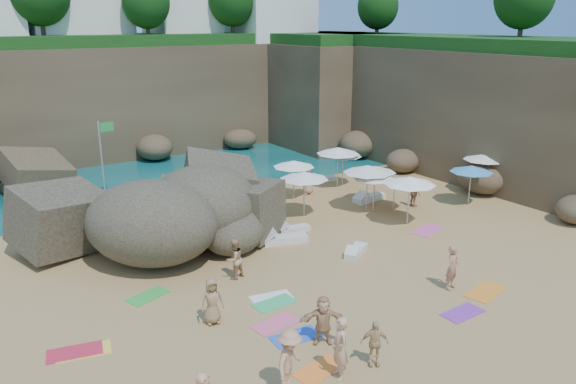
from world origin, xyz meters
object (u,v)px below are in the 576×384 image
rock_outcrop (170,248)px  person_stand_3 (414,193)px  person_stand_4 (308,180)px  person_stand_5 (192,208)px  person_stand_6 (340,348)px  person_stand_1 (234,259)px  parasol_0 (205,197)px  parasol_1 (375,169)px  lounger_0 (294,229)px  person_stand_2 (152,221)px  parasol_2 (343,153)px  flag_pole (104,150)px

rock_outcrop → person_stand_3: rock_outcrop is taller
rock_outcrop → person_stand_3: bearing=-8.1°
person_stand_4 → rock_outcrop: bearing=-140.9°
person_stand_5 → person_stand_6: bearing=-115.8°
person_stand_1 → person_stand_5: size_ratio=0.86×
rock_outcrop → parasol_0: bearing=-6.3°
parasol_0 → person_stand_4: size_ratio=1.42×
rock_outcrop → person_stand_6: size_ratio=4.58×
rock_outcrop → parasol_1: (11.96, -0.29, 1.98)m
lounger_0 → person_stand_4: (4.13, 4.62, 0.74)m
parasol_0 → person_stand_6: bearing=-96.7°
parasol_0 → person_stand_6: 11.65m
person_stand_4 → person_stand_2: bearing=-150.1°
rock_outcrop → person_stand_5: size_ratio=4.53×
parasol_2 → person_stand_6: size_ratio=1.22×
parasol_2 → rock_outcrop: bearing=-164.5°
parasol_2 → person_stand_6: bearing=-129.1°
person_stand_2 → rock_outcrop: bearing=116.7°
lounger_0 → parasol_0: bearing=172.7°
parasol_1 → person_stand_4: bearing=119.6°
parasol_0 → person_stand_2: 2.96m
parasol_1 → lounger_0: bearing=-169.8°
person_stand_5 → parasol_0: bearing=-116.6°
rock_outcrop → person_stand_6: person_stand_6 is taller
rock_outcrop → lounger_0: (5.83, -1.39, 0.12)m
parasol_1 → person_stand_6: 16.29m
flag_pole → parasol_0: size_ratio=1.84×
person_stand_2 → person_stand_5: 2.20m
person_stand_5 → person_stand_6: (-1.64, -13.62, -0.01)m
parasol_1 → person_stand_5: parasol_1 is taller
person_stand_1 → person_stand_5: 6.36m
flag_pole → parasol_1: flag_pole is taller
person_stand_3 → parasol_1: bearing=46.6°
parasol_0 → person_stand_4: bearing=22.6°
rock_outcrop → person_stand_4: size_ratio=5.02×
person_stand_1 → person_stand_5: (1.04, 6.27, 0.14)m
parasol_2 → person_stand_3: bearing=-83.7°
lounger_0 → person_stand_6: 11.69m
parasol_0 → person_stand_2: (-1.90, 1.85, -1.31)m
rock_outcrop → person_stand_2: (-0.16, 1.66, 0.83)m
rock_outcrop → lounger_0: 5.99m
person_stand_2 → parasol_0: bearing=156.9°
person_stand_3 → person_stand_5: bearing=76.3°
person_stand_1 → person_stand_2: person_stand_2 is taller
flag_pole → lounger_0: (6.01, -10.01, -2.77)m
parasol_1 → person_stand_4: 4.20m
rock_outcrop → person_stand_2: 1.86m
flag_pole → parasol_1: 15.09m
parasol_2 → person_stand_6: parasol_2 is taller
parasol_1 → person_stand_1: 11.76m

